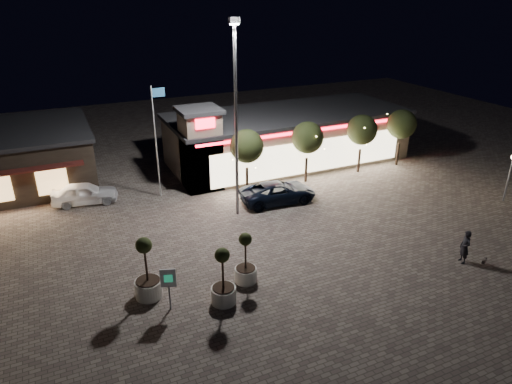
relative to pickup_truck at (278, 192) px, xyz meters
name	(u,v)px	position (x,y,z in m)	size (l,w,h in m)	color
ground	(261,285)	(-5.32, -8.55, -0.75)	(90.00, 90.00, 0.00)	slate
retail_building	(283,137)	(4.18, 7.26, 1.46)	(20.40, 8.40, 6.10)	tan
floodlight_pole	(236,111)	(-3.32, -0.55, 6.27)	(0.60, 0.40, 12.38)	gray
flagpole	(156,133)	(-7.23, 4.45, 4.00)	(0.95, 0.10, 8.00)	white
lamp_post_east	(511,169)	(14.68, -6.55, 1.71)	(0.36, 0.36, 3.48)	gray
string_tree_a	(247,146)	(-1.32, 2.45, 2.81)	(2.42, 2.42, 4.79)	#332319
string_tree_b	(308,138)	(3.68, 2.45, 2.81)	(2.42, 2.42, 4.79)	#332319
string_tree_c	(362,130)	(8.68, 2.45, 2.81)	(2.42, 2.42, 4.79)	#332319
string_tree_d	(402,124)	(12.68, 2.45, 2.81)	(2.42, 2.42, 4.79)	#332319
pickup_truck	(278,192)	(0.00, 0.00, 0.00)	(2.48, 5.37, 1.49)	black
white_sedan	(85,193)	(-12.41, 5.45, 0.01)	(1.78, 4.41, 1.50)	white
pedestrian	(465,247)	(5.68, -11.21, 0.21)	(0.70, 0.46, 1.91)	black
dog	(485,260)	(6.61, -11.87, -0.49)	(0.47, 0.32, 0.26)	#59514C
planter_left	(148,279)	(-10.71, -7.08, 0.26)	(1.33, 1.33, 3.26)	silver
planter_mid	(223,286)	(-7.55, -9.02, 0.17)	(1.21, 1.21, 2.98)	silver
planter_right	(246,267)	(-5.90, -7.87, 0.12)	(1.14, 1.14, 2.80)	silver
valet_sign	(168,282)	(-10.01, -8.48, 0.79)	(0.71, 0.30, 2.20)	gray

